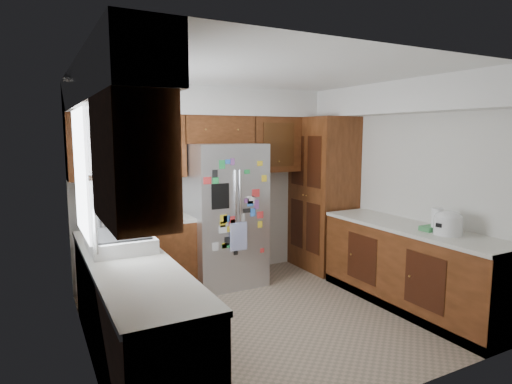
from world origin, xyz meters
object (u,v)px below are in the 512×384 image
(fridge, at_px, (225,215))
(paper_towel, at_px, (437,220))
(rice_cooker, at_px, (448,222))
(pantry, at_px, (323,194))

(fridge, xyz_separation_m, paper_towel, (1.50, -1.99, 0.14))
(rice_cooker, xyz_separation_m, paper_towel, (0.00, 0.14, -0.00))
(fridge, bearing_deg, pantry, -2.06)
(pantry, bearing_deg, fridge, 177.94)
(fridge, xyz_separation_m, rice_cooker, (1.50, -2.12, 0.15))
(pantry, distance_m, fridge, 1.51)
(fridge, bearing_deg, paper_towel, -52.89)
(rice_cooker, bearing_deg, pantry, 89.98)
(pantry, xyz_separation_m, rice_cooker, (-0.00, -2.07, -0.03))
(pantry, distance_m, rice_cooker, 2.07)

